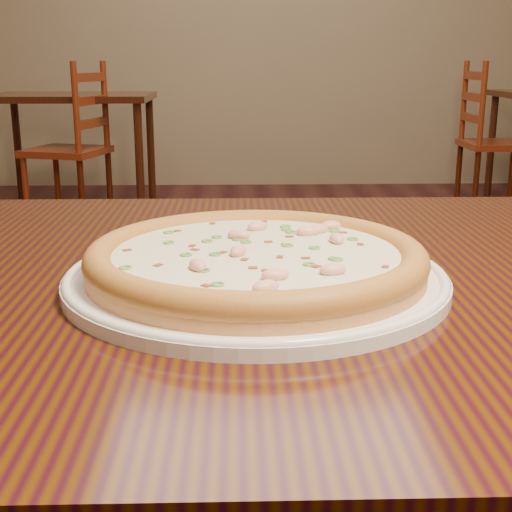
{
  "coord_description": "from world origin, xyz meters",
  "views": [
    {
      "loc": [
        -0.2,
        -1.09,
        0.96
      ],
      "look_at": [
        -0.18,
        -0.43,
        0.78
      ],
      "focal_mm": 50.0,
      "sensor_mm": 36.0,
      "label": 1
    }
  ],
  "objects_px": {
    "hero_table": "(365,357)",
    "chair_b": "(75,150)",
    "bg_table_left": "(72,109)",
    "pizza": "(256,259)",
    "chair_c": "(489,143)",
    "plate": "(256,277)"
  },
  "relations": [
    {
      "from": "hero_table",
      "to": "chair_c",
      "type": "bearing_deg",
      "value": 68.82
    },
    {
      "from": "pizza",
      "to": "bg_table_left",
      "type": "relative_size",
      "value": 0.33
    },
    {
      "from": "bg_table_left",
      "to": "chair_b",
      "type": "distance_m",
      "value": 0.41
    },
    {
      "from": "pizza",
      "to": "bg_table_left",
      "type": "height_order",
      "value": "pizza"
    },
    {
      "from": "pizza",
      "to": "chair_c",
      "type": "height_order",
      "value": "chair_c"
    },
    {
      "from": "plate",
      "to": "hero_table",
      "type": "bearing_deg",
      "value": 22.62
    },
    {
      "from": "bg_table_left",
      "to": "chair_b",
      "type": "xyz_separation_m",
      "value": [
        0.07,
        -0.34,
        -0.22
      ]
    },
    {
      "from": "plate",
      "to": "bg_table_left",
      "type": "relative_size",
      "value": 0.37
    },
    {
      "from": "hero_table",
      "to": "chair_c",
      "type": "height_order",
      "value": "chair_c"
    },
    {
      "from": "plate",
      "to": "pizza",
      "type": "distance_m",
      "value": 0.02
    },
    {
      "from": "pizza",
      "to": "chair_c",
      "type": "bearing_deg",
      "value": 67.54
    },
    {
      "from": "hero_table",
      "to": "chair_b",
      "type": "relative_size",
      "value": 1.26
    },
    {
      "from": "hero_table",
      "to": "chair_b",
      "type": "bearing_deg",
      "value": 107.1
    },
    {
      "from": "hero_table",
      "to": "chair_c",
      "type": "xyz_separation_m",
      "value": [
        1.49,
        3.83,
        -0.21
      ]
    },
    {
      "from": "plate",
      "to": "chair_c",
      "type": "bearing_deg",
      "value": 67.54
    },
    {
      "from": "hero_table",
      "to": "plate",
      "type": "bearing_deg",
      "value": -157.38
    },
    {
      "from": "bg_table_left",
      "to": "chair_c",
      "type": "height_order",
      "value": "chair_c"
    },
    {
      "from": "pizza",
      "to": "chair_b",
      "type": "distance_m",
      "value": 3.75
    },
    {
      "from": "hero_table",
      "to": "chair_b",
      "type": "xyz_separation_m",
      "value": [
        -1.09,
        3.55,
        -0.21
      ]
    },
    {
      "from": "bg_table_left",
      "to": "chair_b",
      "type": "height_order",
      "value": "chair_b"
    },
    {
      "from": "hero_table",
      "to": "bg_table_left",
      "type": "bearing_deg",
      "value": 106.71
    },
    {
      "from": "chair_b",
      "to": "bg_table_left",
      "type": "bearing_deg",
      "value": 102.56
    }
  ]
}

